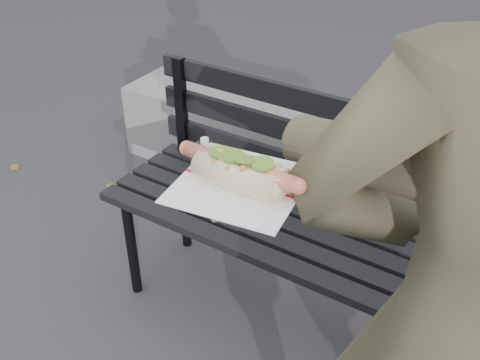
{
  "coord_description": "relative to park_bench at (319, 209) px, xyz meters",
  "views": [
    {
      "loc": [
        0.45,
        -0.61,
        1.65
      ],
      "look_at": [
        0.07,
        -0.0,
        1.17
      ],
      "focal_mm": 42.0,
      "sensor_mm": 36.0,
      "label": 1
    }
  ],
  "objects": [
    {
      "name": "park_bench",
      "position": [
        0.0,
        0.0,
        0.0
      ],
      "size": [
        1.5,
        0.44,
        0.88
      ],
      "color": "black",
      "rests_on": "ground"
    },
    {
      "name": "concrete_block",
      "position": [
        -0.82,
        0.76,
        -0.32
      ],
      "size": [
        1.2,
        0.4,
        0.4
      ],
      "primitive_type": "cube",
      "color": "slate",
      "rests_on": "ground"
    },
    {
      "name": "held_hotdog",
      "position": [
        0.39,
        -0.74,
        0.68
      ],
      "size": [
        0.62,
        0.32,
        0.2
      ],
      "color": "#4E4734"
    },
    {
      "name": "person",
      "position": [
        0.58,
        -0.69,
        0.38
      ],
      "size": [
        0.77,
        0.64,
        1.81
      ],
      "primitive_type": "imported",
      "rotation": [
        0.0,
        0.0,
        3.51
      ],
      "color": "#4E4734",
      "rests_on": "ground"
    }
  ]
}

